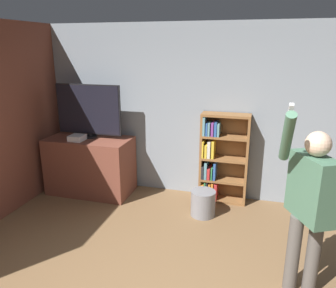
% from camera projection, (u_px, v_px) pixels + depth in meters
% --- Properties ---
extents(wall_back, '(7.05, 0.09, 2.70)m').
position_uv_depth(wall_back, '(201.00, 113.00, 5.10)').
color(wall_back, gray).
rests_on(wall_back, ground_plane).
extents(tv_ledge, '(1.35, 0.70, 0.93)m').
position_uv_depth(tv_ledge, '(91.00, 165.00, 5.39)').
color(tv_ledge, brown).
rests_on(tv_ledge, ground_plane).
extents(television, '(1.09, 0.22, 0.86)m').
position_uv_depth(television, '(89.00, 111.00, 5.19)').
color(television, black).
rests_on(television, tv_ledge).
extents(game_console, '(0.22, 0.23, 0.09)m').
position_uv_depth(game_console, '(77.00, 138.00, 5.13)').
color(game_console, white).
rests_on(game_console, tv_ledge).
extents(bookshelf, '(0.72, 0.28, 1.39)m').
position_uv_depth(bookshelf, '(219.00, 160.00, 5.04)').
color(bookshelf, brown).
rests_on(bookshelf, ground_plane).
extents(person, '(0.63, 0.58, 1.91)m').
position_uv_depth(person, '(311.00, 199.00, 3.00)').
color(person, '#56514C').
rests_on(person, ground_plane).
extents(waste_bin, '(0.35, 0.35, 0.37)m').
position_uv_depth(waste_bin, '(203.00, 203.00, 4.70)').
color(waste_bin, gray).
rests_on(waste_bin, ground_plane).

